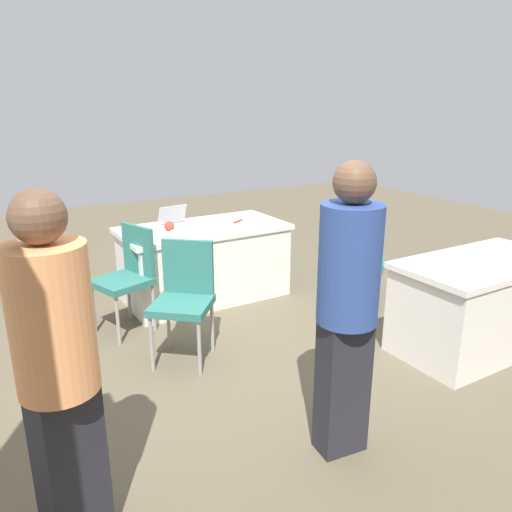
{
  "coord_description": "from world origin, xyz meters",
  "views": [
    {
      "loc": [
        1.6,
        3.06,
        2.0
      ],
      "look_at": [
        -0.16,
        -0.01,
        0.9
      ],
      "focal_mm": 34.62,
      "sensor_mm": 36.0,
      "label": 1
    }
  ],
  "objects_px": {
    "chair_aisle": "(354,253)",
    "yarn_ball": "(169,226)",
    "table_foreground": "(204,262)",
    "chair_near_front": "(128,272)",
    "person_attendee_browsing": "(58,363)",
    "table_mid_left": "(479,304)",
    "laptop_silver": "(177,223)",
    "scissors_red": "(238,221)",
    "chair_tucked_right": "(184,294)",
    "person_attendee_standing": "(348,300)"
  },
  "relations": [
    {
      "from": "chair_aisle",
      "to": "yarn_ball",
      "type": "relative_size",
      "value": 10.02
    },
    {
      "from": "table_foreground",
      "to": "chair_near_front",
      "type": "distance_m",
      "value": 1.01
    },
    {
      "from": "yarn_ball",
      "to": "person_attendee_browsing",
      "type": "bearing_deg",
      "value": 60.71
    },
    {
      "from": "table_mid_left",
      "to": "laptop_silver",
      "type": "bearing_deg",
      "value": -52.94
    },
    {
      "from": "table_foreground",
      "to": "scissors_red",
      "type": "distance_m",
      "value": 0.56
    },
    {
      "from": "chair_near_front",
      "to": "chair_tucked_right",
      "type": "xyz_separation_m",
      "value": [
        -0.24,
        0.74,
        0.0
      ]
    },
    {
      "from": "table_foreground",
      "to": "person_attendee_browsing",
      "type": "height_order",
      "value": "person_attendee_browsing"
    },
    {
      "from": "chair_tucked_right",
      "to": "person_attendee_browsing",
      "type": "bearing_deg",
      "value": 91.27
    },
    {
      "from": "chair_near_front",
      "to": "table_foreground",
      "type": "bearing_deg",
      "value": -85.88
    },
    {
      "from": "table_mid_left",
      "to": "laptop_silver",
      "type": "relative_size",
      "value": 4.17
    },
    {
      "from": "laptop_silver",
      "to": "scissors_red",
      "type": "height_order",
      "value": "laptop_silver"
    },
    {
      "from": "scissors_red",
      "to": "table_foreground",
      "type": "bearing_deg",
      "value": -33.2
    },
    {
      "from": "table_foreground",
      "to": "table_mid_left",
      "type": "bearing_deg",
      "value": 124.7
    },
    {
      "from": "person_attendee_browsing",
      "to": "scissors_red",
      "type": "xyz_separation_m",
      "value": [
        -2.2,
        -2.55,
        -0.16
      ]
    },
    {
      "from": "chair_aisle",
      "to": "person_attendee_browsing",
      "type": "relative_size",
      "value": 0.57
    },
    {
      "from": "person_attendee_standing",
      "to": "chair_aisle",
      "type": "bearing_deg",
      "value": 53.44
    },
    {
      "from": "laptop_silver",
      "to": "scissors_red",
      "type": "distance_m",
      "value": 0.65
    },
    {
      "from": "table_foreground",
      "to": "chair_tucked_right",
      "type": "height_order",
      "value": "chair_tucked_right"
    },
    {
      "from": "table_mid_left",
      "to": "person_attendee_browsing",
      "type": "xyz_separation_m",
      "value": [
        3.32,
        0.35,
        0.55
      ]
    },
    {
      "from": "chair_aisle",
      "to": "scissors_red",
      "type": "distance_m",
      "value": 1.28
    },
    {
      "from": "table_mid_left",
      "to": "chair_aisle",
      "type": "height_order",
      "value": "chair_aisle"
    },
    {
      "from": "scissors_red",
      "to": "person_attendee_standing",
      "type": "bearing_deg",
      "value": 41.88
    },
    {
      "from": "table_foreground",
      "to": "person_attendee_standing",
      "type": "bearing_deg",
      "value": 83.53
    },
    {
      "from": "chair_tucked_right",
      "to": "scissors_red",
      "type": "height_order",
      "value": "chair_tucked_right"
    },
    {
      "from": "chair_aisle",
      "to": "person_attendee_browsing",
      "type": "distance_m",
      "value": 3.42
    },
    {
      "from": "table_foreground",
      "to": "scissors_red",
      "type": "relative_size",
      "value": 9.56
    },
    {
      "from": "table_mid_left",
      "to": "scissors_red",
      "type": "xyz_separation_m",
      "value": [
        1.12,
        -2.2,
        0.39
      ]
    },
    {
      "from": "table_mid_left",
      "to": "chair_tucked_right",
      "type": "relative_size",
      "value": 1.55
    },
    {
      "from": "person_attendee_standing",
      "to": "laptop_silver",
      "type": "xyz_separation_m",
      "value": [
        -0.07,
        -2.77,
        -0.15
      ]
    },
    {
      "from": "table_mid_left",
      "to": "laptop_silver",
      "type": "xyz_separation_m",
      "value": [
        1.76,
        -2.32,
        0.43
      ]
    },
    {
      "from": "chair_tucked_right",
      "to": "table_mid_left",
      "type": "bearing_deg",
      "value": -166.16
    },
    {
      "from": "person_attendee_browsing",
      "to": "scissors_red",
      "type": "relative_size",
      "value": 9.38
    },
    {
      "from": "table_foreground",
      "to": "table_mid_left",
      "type": "height_order",
      "value": "same"
    },
    {
      "from": "chair_tucked_right",
      "to": "person_attendee_standing",
      "type": "distance_m",
      "value": 1.61
    },
    {
      "from": "chair_tucked_right",
      "to": "table_foreground",
      "type": "bearing_deg",
      "value": -81.08
    },
    {
      "from": "table_mid_left",
      "to": "person_attendee_standing",
      "type": "distance_m",
      "value": 1.96
    },
    {
      "from": "table_mid_left",
      "to": "person_attendee_standing",
      "type": "bearing_deg",
      "value": 13.85
    },
    {
      "from": "table_mid_left",
      "to": "yarn_ball",
      "type": "bearing_deg",
      "value": -49.2
    },
    {
      "from": "table_mid_left",
      "to": "chair_tucked_right",
      "type": "distance_m",
      "value": 2.45
    },
    {
      "from": "chair_near_front",
      "to": "person_attendee_standing",
      "type": "distance_m",
      "value": 2.37
    },
    {
      "from": "chair_near_front",
      "to": "laptop_silver",
      "type": "distance_m",
      "value": 0.9
    },
    {
      "from": "scissors_red",
      "to": "chair_aisle",
      "type": "bearing_deg",
      "value": 96.49
    },
    {
      "from": "chair_near_front",
      "to": "person_attendee_browsing",
      "type": "xyz_separation_m",
      "value": [
        0.88,
        2.16,
        0.39
      ]
    },
    {
      "from": "table_foreground",
      "to": "chair_aisle",
      "type": "relative_size",
      "value": 1.78
    },
    {
      "from": "chair_tucked_right",
      "to": "yarn_ball",
      "type": "relative_size",
      "value": 9.95
    },
    {
      "from": "table_mid_left",
      "to": "person_attendee_browsing",
      "type": "distance_m",
      "value": 3.38
    },
    {
      "from": "table_foreground",
      "to": "person_attendee_standing",
      "type": "relative_size",
      "value": 1.0
    },
    {
      "from": "table_mid_left",
      "to": "person_attendee_standing",
      "type": "xyz_separation_m",
      "value": [
        1.82,
        0.45,
        0.57
      ]
    },
    {
      "from": "table_foreground",
      "to": "scissors_red",
      "type": "bearing_deg",
      "value": 179.98
    },
    {
      "from": "chair_near_front",
      "to": "chair_tucked_right",
      "type": "height_order",
      "value": "chair_tucked_right"
    }
  ]
}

